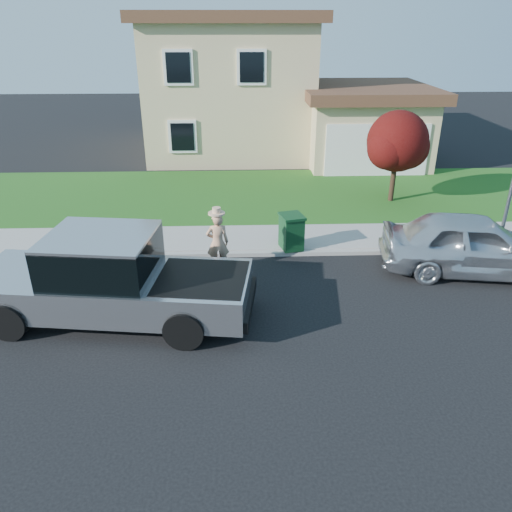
{
  "coord_description": "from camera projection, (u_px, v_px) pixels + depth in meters",
  "views": [
    {
      "loc": [
        0.34,
        -10.79,
        6.5
      ],
      "look_at": [
        0.75,
        0.34,
        1.2
      ],
      "focal_mm": 35.0,
      "sensor_mm": 36.0,
      "label": 1
    }
  ],
  "objects": [
    {
      "name": "woman",
      "position": [
        218.0,
        242.0,
        13.87
      ],
      "size": [
        0.67,
        0.47,
        1.91
      ],
      "rotation": [
        0.0,
        0.0,
        3.23
      ],
      "color": "tan",
      "rests_on": "ground"
    },
    {
      "name": "lawn",
      "position": [
        255.0,
        195.0,
        20.2
      ],
      "size": [
        40.0,
        7.0,
        0.1
      ],
      "primitive_type": "cube",
      "color": "#174614",
      "rests_on": "ground"
    },
    {
      "name": "ground",
      "position": [
        227.0,
        305.0,
        12.52
      ],
      "size": [
        80.0,
        80.0,
        0.0
      ],
      "primitive_type": "plane",
      "color": "black",
      "rests_on": "ground"
    },
    {
      "name": "sidewalk",
      "position": [
        260.0,
        239.0,
        16.13
      ],
      "size": [
        40.0,
        2.0,
        0.15
      ],
      "primitive_type": "cube",
      "color": "gray",
      "rests_on": "ground"
    },
    {
      "name": "trash_bin",
      "position": [
        291.0,
        231.0,
        15.08
      ],
      "size": [
        0.82,
        0.89,
        1.07
      ],
      "rotation": [
        0.0,
        0.0,
        0.25
      ],
      "color": "#0F371A",
      "rests_on": "sidewalk"
    },
    {
      "name": "pickup_truck",
      "position": [
        111.0,
        280.0,
        11.59
      ],
      "size": [
        6.78,
        3.0,
        2.16
      ],
      "rotation": [
        0.0,
        0.0,
        -0.12
      ],
      "color": "black",
      "rests_on": "ground"
    },
    {
      "name": "sedan",
      "position": [
        474.0,
        244.0,
        13.82
      ],
      "size": [
        5.28,
        2.75,
        1.72
      ],
      "primitive_type": "imported",
      "rotation": [
        0.0,
        0.0,
        1.42
      ],
      "color": "silver",
      "rests_on": "ground"
    },
    {
      "name": "house",
      "position": [
        256.0,
        90.0,
        25.98
      ],
      "size": [
        14.0,
        11.3,
        6.85
      ],
      "color": "tan",
      "rests_on": "ground"
    },
    {
      "name": "curb",
      "position": [
        261.0,
        254.0,
        15.14
      ],
      "size": [
        40.0,
        0.2,
        0.12
      ],
      "primitive_type": "cube",
      "color": "gray",
      "rests_on": "ground"
    },
    {
      "name": "ornamental_tree",
      "position": [
        398.0,
        144.0,
        18.55
      ],
      "size": [
        2.5,
        2.26,
        3.43
      ],
      "color": "black",
      "rests_on": "lawn"
    }
  ]
}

